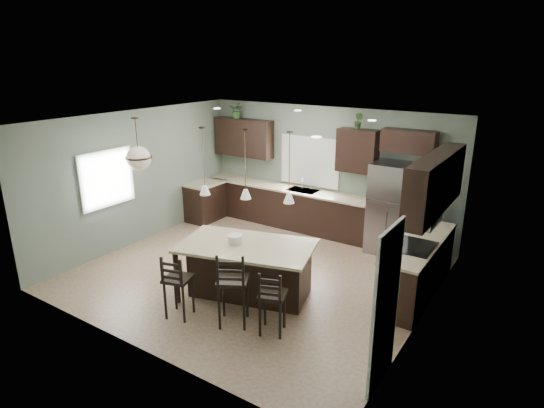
{
  "coord_description": "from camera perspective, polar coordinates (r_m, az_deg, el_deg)",
  "views": [
    {
      "loc": [
        4.43,
        -6.2,
        3.82
      ],
      "look_at": [
        0.1,
        0.4,
        1.25
      ],
      "focal_mm": 30.0,
      "sensor_mm": 36.0,
      "label": 1
    }
  ],
  "objects": [
    {
      "name": "chandelier",
      "position": [
        8.61,
        -16.55,
        7.23
      ],
      "size": [
        0.48,
        0.48,
        0.97
      ],
      "primitive_type": null,
      "color": "beige",
      "rests_on": "room_shell"
    },
    {
      "name": "wall_oven_front",
      "position": [
        7.85,
        15.12,
        -8.04
      ],
      "size": [
        0.01,
        0.72,
        0.6
      ],
      "primitive_type": "cube",
      "color": "gray",
      "rests_on": "right_lower_cabs"
    },
    {
      "name": "cooktop",
      "position": [
        7.58,
        17.46,
        -5.12
      ],
      "size": [
        0.58,
        0.75,
        0.02
      ],
      "primitive_type": "cube",
      "color": "black",
      "rests_on": "right_countertop"
    },
    {
      "name": "pendant_left",
      "position": [
        7.24,
        -8.59,
        5.31
      ],
      "size": [
        0.17,
        0.17,
        1.1
      ],
      "primitive_type": null,
      "color": "silver",
      "rests_on": "room_shell"
    },
    {
      "name": "right_upper_cabs",
      "position": [
        7.49,
        19.87,
        2.49
      ],
      "size": [
        0.34,
        2.35,
        0.9
      ],
      "primitive_type": "cube",
      "color": "black",
      "rests_on": "room_shell"
    },
    {
      "name": "plant_back_left",
      "position": [
        11.11,
        -4.4,
        11.63
      ],
      "size": [
        0.39,
        0.35,
        0.38
      ],
      "primitive_type": "imported",
      "rotation": [
        0.0,
        0.0,
        0.16
      ],
      "color": "#275123",
      "rests_on": "back_upper_left"
    },
    {
      "name": "left_return_countertop",
      "position": [
        11.02,
        -8.41,
        2.57
      ],
      "size": [
        0.66,
        0.96,
        0.04
      ],
      "primitive_type": "cube",
      "color": "#B8B08B",
      "rests_on": "left_return_cabs"
    },
    {
      "name": "room_shell",
      "position": [
        7.91,
        -2.2,
        2.47
      ],
      "size": [
        6.0,
        6.0,
        6.0
      ],
      "color": "slate",
      "rests_on": "ground"
    },
    {
      "name": "back_upper_left",
      "position": [
        11.13,
        -3.56,
        8.32
      ],
      "size": [
        1.55,
        0.34,
        0.9
      ],
      "primitive_type": "cube",
      "color": "black",
      "rests_on": "room_shell"
    },
    {
      "name": "fridge_header",
      "position": [
        9.28,
        16.8,
        7.54
      ],
      "size": [
        1.05,
        0.34,
        0.45
      ],
      "primitive_type": "cube",
      "color": "black",
      "rests_on": "room_shell"
    },
    {
      "name": "pendant_center",
      "position": [
        6.96,
        -3.39,
        4.97
      ],
      "size": [
        0.17,
        0.17,
        1.1
      ],
      "primitive_type": null,
      "color": "silver",
      "rests_on": "room_shell"
    },
    {
      "name": "sink_inset",
      "position": [
        10.3,
        3.88,
        1.72
      ],
      "size": [
        0.7,
        0.45,
        0.01
      ],
      "primitive_type": "cube",
      "color": "gray",
      "rests_on": "back_countertop"
    },
    {
      "name": "refrigerator",
      "position": [
        9.38,
        15.0,
        -0.59
      ],
      "size": [
        0.9,
        0.74,
        1.85
      ],
      "primitive_type": "cube",
      "color": "gray",
      "rests_on": "ground"
    },
    {
      "name": "back_countertop",
      "position": [
        10.52,
        1.75,
        2.03
      ],
      "size": [
        4.2,
        0.66,
        0.04
      ],
      "primitive_type": "cube",
      "color": "#B8B08B",
      "rests_on": "back_lower_cabs"
    },
    {
      "name": "ground",
      "position": [
        8.52,
        -2.06,
        -8.61
      ],
      "size": [
        6.0,
        6.0,
        0.0
      ],
      "primitive_type": "plane",
      "color": "#9E8466",
      "rests_on": "ground"
    },
    {
      "name": "right_lower_cabs",
      "position": [
        8.02,
        17.83,
        -7.73
      ],
      "size": [
        0.6,
        2.35,
        0.9
      ],
      "primitive_type": "cube",
      "color": "black",
      "rests_on": "ground"
    },
    {
      "name": "microwave",
      "position": [
        7.35,
        18.64,
        -0.92
      ],
      "size": [
        0.4,
        0.75,
        0.4
      ],
      "primitive_type": "cube",
      "color": "gray",
      "rests_on": "right_upper_cabs"
    },
    {
      "name": "pendant_right",
      "position": [
        6.74,
        2.19,
        4.56
      ],
      "size": [
        0.17,
        0.17,
        1.1
      ],
      "primitive_type": null,
      "color": "white",
      "rests_on": "room_shell"
    },
    {
      "name": "back_upper_right",
      "position": [
        9.68,
        10.68,
        6.59
      ],
      "size": [
        0.85,
        0.34,
        0.9
      ],
      "primitive_type": "cube",
      "color": "black",
      "rests_on": "room_shell"
    },
    {
      "name": "right_countertop",
      "position": [
        7.84,
        18.02,
        -4.6
      ],
      "size": [
        0.66,
        2.35,
        0.04
      ],
      "primitive_type": "cube",
      "color": "#B8B08B",
      "rests_on": "right_lower_cabs"
    },
    {
      "name": "window_left",
      "position": [
        9.45,
        -20.06,
        3.03
      ],
      "size": [
        0.02,
        1.1,
        1.0
      ],
      "primitive_type": "cube",
      "color": "white",
      "rests_on": "room_shell"
    },
    {
      "name": "back_lower_cabs",
      "position": [
        10.68,
        1.78,
        -0.37
      ],
      "size": [
        4.2,
        0.6,
        0.9
      ],
      "primitive_type": "cube",
      "color": "black",
      "rests_on": "ground"
    },
    {
      "name": "pantry_door",
      "position": [
        5.62,
        14.06,
        -12.45
      ],
      "size": [
        0.04,
        0.82,
        2.04
      ],
      "primitive_type": "cube",
      "color": "white",
      "rests_on": "ground"
    },
    {
      "name": "kitchen_island",
      "position": [
        7.56,
        -3.14,
        -8.34
      ],
      "size": [
        2.39,
        1.75,
        0.92
      ],
      "primitive_type": "cube",
      "rotation": [
        0.0,
        0.0,
        0.27
      ],
      "color": "black",
      "rests_on": "ground"
    },
    {
      "name": "bar_stool_left",
      "position": [
        7.11,
        -11.65,
        -9.97
      ],
      "size": [
        0.48,
        0.48,
        1.05
      ],
      "primitive_type": "cube",
      "rotation": [
        0.0,
        0.0,
        0.27
      ],
      "color": "black",
      "rests_on": "ground"
    },
    {
      "name": "bar_stool_right",
      "position": [
        6.6,
        0.04,
        -12.11
      ],
      "size": [
        0.48,
        0.48,
        1.0
      ],
      "primitive_type": "cube",
      "rotation": [
        0.0,
        0.0,
        0.35
      ],
      "color": "black",
      "rests_on": "ground"
    },
    {
      "name": "plant_back_right",
      "position": [
        9.55,
        10.82,
        10.21
      ],
      "size": [
        0.22,
        0.19,
        0.34
      ],
      "primitive_type": "imported",
      "rotation": [
        0.0,
        0.0,
        -0.26
      ],
      "color": "#2E4C21",
      "rests_on": "back_upper_right"
    },
    {
      "name": "faucet",
      "position": [
        10.24,
        3.81,
        2.46
      ],
      "size": [
        0.02,
        0.02,
        0.28
      ],
      "primitive_type": "cylinder",
      "color": "silver",
      "rests_on": "back_countertop"
    },
    {
      "name": "serving_dish",
      "position": [
        7.41,
        -4.66,
        -4.42
      ],
      "size": [
        0.24,
        0.24,
        0.14
      ],
      "primitive_type": "cylinder",
      "color": "silver",
      "rests_on": "kitchen_island"
    },
    {
      "name": "bar_stool_center",
      "position": [
        6.78,
        -4.91,
        -10.4
      ],
      "size": [
        0.6,
        0.6,
        1.19
      ],
      "primitive_type": "cube",
      "rotation": [
        0.0,
        0.0,
        0.51
      ],
      "color": "black",
      "rests_on": "ground"
    },
    {
      "name": "window_back",
      "position": [
        10.41,
        4.78,
        5.37
      ],
      "size": [
        1.35,
        0.02,
        1.0
      ],
      "primitive_type": "cube",
      "color": "white",
      "rests_on": "room_shell"
    },
    {
      "name": "left_return_cabs",
      "position": [
        11.16,
        -8.38,
        0.26
      ],
      "size": [
        0.6,
        0.9,
        0.9
      ],
      "primitive_type": "cube",
      "color": "black",
      "rests_on": "ground"
    }
  ]
}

